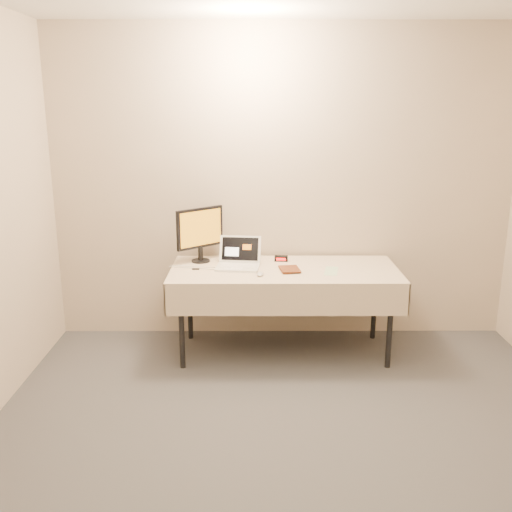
{
  "coord_description": "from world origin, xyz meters",
  "views": [
    {
      "loc": [
        -0.24,
        -2.43,
        2.05
      ],
      "look_at": [
        -0.23,
        1.99,
        0.86
      ],
      "focal_mm": 40.0,
      "sensor_mm": 36.0,
      "label": 1
    }
  ],
  "objects_px": {
    "laptop": "(239,260)",
    "monitor": "(200,231)",
    "book": "(280,259)",
    "table": "(284,276)"
  },
  "relations": [
    {
      "from": "laptop",
      "to": "book",
      "type": "relative_size",
      "value": 1.84
    },
    {
      "from": "laptop",
      "to": "monitor",
      "type": "bearing_deg",
      "value": 162.56
    },
    {
      "from": "table",
      "to": "book",
      "type": "xyz_separation_m",
      "value": [
        -0.04,
        -0.07,
        0.17
      ]
    },
    {
      "from": "monitor",
      "to": "book",
      "type": "height_order",
      "value": "monitor"
    },
    {
      "from": "monitor",
      "to": "laptop",
      "type": "bearing_deg",
      "value": -63.34
    },
    {
      "from": "laptop",
      "to": "monitor",
      "type": "relative_size",
      "value": 0.82
    },
    {
      "from": "laptop",
      "to": "book",
      "type": "bearing_deg",
      "value": -16.82
    },
    {
      "from": "table",
      "to": "book",
      "type": "height_order",
      "value": "book"
    },
    {
      "from": "monitor",
      "to": "book",
      "type": "relative_size",
      "value": 2.25
    },
    {
      "from": "laptop",
      "to": "monitor",
      "type": "xyz_separation_m",
      "value": [
        -0.33,
        0.14,
        0.22
      ]
    }
  ]
}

